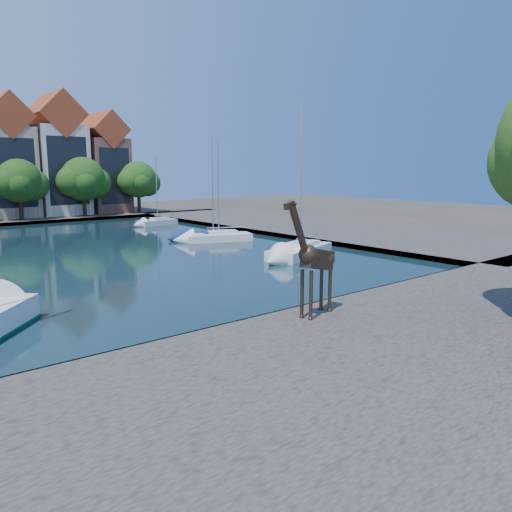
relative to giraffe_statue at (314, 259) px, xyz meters
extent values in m
plane|color=#38332B|center=(-0.39, 1.56, -2.99)|extent=(160.00, 160.00, 0.00)
cube|color=black|center=(-0.39, 25.56, -2.95)|extent=(38.00, 50.00, 0.08)
cube|color=#4F4944|center=(-0.39, -5.44, -2.74)|extent=(50.00, 14.00, 0.50)
cube|color=#4F4944|center=(24.61, 25.56, -2.74)|extent=(14.00, 52.00, 0.50)
cube|color=tan|center=(1.61, 57.56, 3.26)|extent=(5.88, 9.00, 11.50)
cube|color=#A45220|center=(1.61, 57.56, 10.33)|extent=(5.94, 9.18, 5.94)
cube|color=black|center=(1.61, 53.08, 3.26)|extent=(4.80, 0.05, 8.62)
cube|color=beige|center=(8.11, 57.56, 3.51)|extent=(6.37, 9.00, 12.00)
cube|color=#A45220|center=(8.11, 57.56, 10.94)|extent=(6.43, 9.18, 6.43)
cube|color=black|center=(8.11, 53.08, 3.51)|extent=(5.20, 0.05, 9.00)
cube|color=brown|center=(14.61, 57.56, 2.76)|extent=(5.39, 9.00, 10.50)
cube|color=#A45220|center=(14.61, 57.56, 9.22)|extent=(5.44, 9.18, 5.44)
cube|color=black|center=(14.61, 53.08, 2.76)|extent=(4.40, 0.05, 7.88)
cylinder|color=#332114|center=(1.61, 52.06, -0.89)|extent=(0.50, 0.50, 3.20)
sphere|color=#1C3810|center=(1.61, 52.06, 2.33)|extent=(5.40, 5.40, 5.40)
sphere|color=#1C3810|center=(3.23, 52.36, 1.79)|extent=(4.05, 4.05, 4.05)
sphere|color=#1C3810|center=(0.12, 51.66, 2.06)|extent=(3.78, 3.78, 3.78)
cylinder|color=#332114|center=(9.61, 52.06, -0.89)|extent=(0.50, 0.50, 3.20)
sphere|color=#1C3810|center=(9.61, 52.06, 2.45)|extent=(5.80, 5.80, 5.80)
sphere|color=#1C3810|center=(11.35, 52.36, 1.87)|extent=(4.35, 4.35, 4.35)
sphere|color=#1C3810|center=(8.01, 51.66, 2.16)|extent=(4.06, 4.06, 4.06)
cylinder|color=#332114|center=(17.61, 52.06, -0.89)|extent=(0.50, 0.50, 3.20)
sphere|color=#1C3810|center=(17.61, 52.06, 2.27)|extent=(5.20, 5.20, 5.20)
sphere|color=#1C3810|center=(19.17, 52.36, 1.75)|extent=(3.90, 3.90, 3.90)
sphere|color=#1C3810|center=(16.18, 51.66, 2.01)|extent=(3.64, 3.64, 3.64)
cylinder|color=#35261A|center=(-0.51, -0.34, -1.44)|extent=(0.16, 0.16, 2.11)
cylinder|color=#35261A|center=(-0.61, 0.09, -1.44)|extent=(0.16, 0.16, 2.11)
cylinder|color=#35261A|center=(1.06, 0.01, -1.44)|extent=(0.16, 0.16, 2.11)
cylinder|color=#35261A|center=(0.96, 0.45, -1.44)|extent=(0.16, 0.16, 2.11)
cube|color=#35261A|center=(0.27, 0.06, -0.03)|extent=(2.12, 0.99, 1.23)
cylinder|color=#35261A|center=(-1.19, -0.27, 1.34)|extent=(1.38, 0.59, 2.18)
cube|color=#35261A|center=(-1.89, -0.43, 2.41)|extent=(0.61, 0.31, 0.33)
cube|color=white|center=(11.61, 12.70, -2.41)|extent=(7.18, 4.41, 1.01)
cube|color=white|center=(11.61, 12.70, -2.07)|extent=(3.34, 2.52, 0.56)
cylinder|color=#B2B2B7|center=(11.61, 12.70, 3.26)|extent=(0.13, 0.13, 10.77)
cube|color=navy|center=(11.61, 24.51, -2.51)|extent=(6.44, 4.47, 0.81)
cube|color=navy|center=(11.61, 24.51, -2.24)|extent=(3.05, 2.47, 0.45)
cylinder|color=#B2B2B7|center=(11.61, 24.51, 2.52)|extent=(0.11, 0.11, 9.61)
cube|color=white|center=(11.61, 23.58, -2.47)|extent=(6.41, 4.15, 0.87)
cube|color=white|center=(11.61, 23.58, -2.18)|extent=(3.00, 2.34, 0.49)
cylinder|color=#B2B2B7|center=(11.61, 23.58, 2.10)|extent=(0.12, 0.12, 8.66)
cube|color=silver|center=(13.70, 39.34, -2.50)|extent=(4.97, 2.27, 0.82)
cube|color=silver|center=(13.70, 39.34, -2.23)|extent=(2.23, 1.43, 0.46)
cylinder|color=#B2B2B7|center=(13.70, 39.34, 1.47)|extent=(0.11, 0.11, 7.49)
camera|label=1|loc=(-15.19, -14.59, 3.82)|focal=35.00mm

